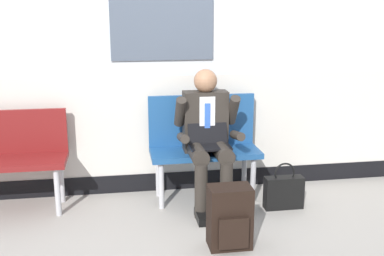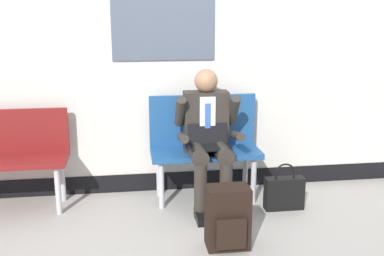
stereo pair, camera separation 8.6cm
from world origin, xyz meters
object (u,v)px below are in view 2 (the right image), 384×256
bench_with_person (204,141)px  handbag (284,192)px  bench_empty (10,152)px  person_seated (208,135)px  backpack (228,218)px

bench_with_person → handbag: bearing=-31.2°
bench_empty → bench_with_person: bearing=0.3°
person_seated → bench_empty: bearing=173.6°
person_seated → handbag: size_ratio=2.87×
bench_with_person → person_seated: person_seated is taller
bench_empty → backpack: bench_empty is taller
person_seated → handbag: person_seated is taller
bench_with_person → backpack: 1.06m
bench_empty → person_seated: 1.76m
bench_empty → person_seated: size_ratio=0.82×
bench_with_person → person_seated: (-0.00, -0.20, 0.11)m
person_seated → backpack: 0.91m
bench_with_person → bench_empty: 1.75m
bench_with_person → bench_empty: bench_with_person is taller
bench_with_person → handbag: (0.66, -0.40, -0.40)m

